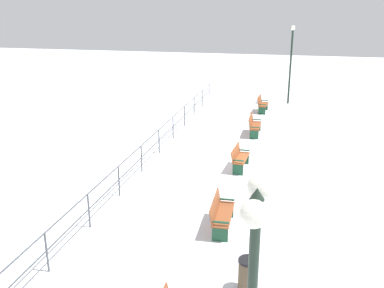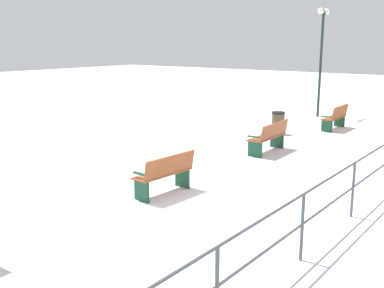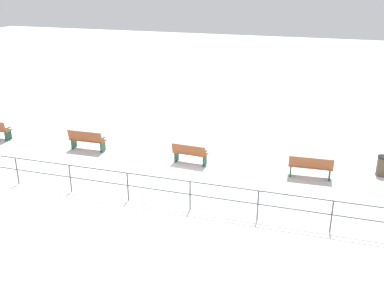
# 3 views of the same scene
# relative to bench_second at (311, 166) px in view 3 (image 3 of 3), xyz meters

# --- Properties ---
(ground_plane) EXTENTS (80.00, 80.00, 0.00)m
(ground_plane) POSITION_rel_bench_second_xyz_m (-0.01, 4.81, -0.48)
(ground_plane) COLOR white
(ground_plane) RESTS_ON ground
(bench_second) EXTENTS (0.61, 1.68, 0.92)m
(bench_second) POSITION_rel_bench_second_xyz_m (0.00, 0.00, 0.00)
(bench_second) COLOR brown
(bench_second) RESTS_ON ground
(bench_third) EXTENTS (0.59, 1.48, 0.90)m
(bench_third) POSITION_rel_bench_second_xyz_m (-0.08, 4.82, -0.01)
(bench_third) COLOR brown
(bench_third) RESTS_ON ground
(bench_fourth) EXTENTS (0.55, 1.64, 0.95)m
(bench_fourth) POSITION_rel_bench_second_xyz_m (0.02, 9.62, 0.02)
(bench_fourth) COLOR brown
(bench_fourth) RESTS_ON ground
(waterfront_railing) EXTENTS (0.05, 24.78, 1.07)m
(waterfront_railing) POSITION_rel_bench_second_xyz_m (-3.70, 4.81, 0.25)
(waterfront_railing) COLOR #4C5156
(waterfront_railing) RESTS_ON ground
(trash_bin) EXTENTS (0.46, 0.46, 0.80)m
(trash_bin) POSITION_rel_bench_second_xyz_m (1.07, -2.68, -0.08)
(trash_bin) COLOR brown
(trash_bin) RESTS_ON ground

